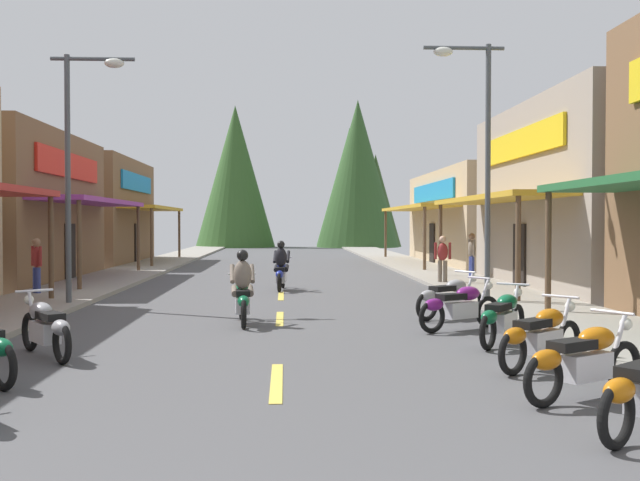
{
  "coord_description": "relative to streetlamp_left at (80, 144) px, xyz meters",
  "views": [
    {
      "loc": [
        0.11,
        -1.96,
        2.12
      ],
      "look_at": [
        1.83,
        33.64,
        1.27
      ],
      "focal_mm": 41.16,
      "sensor_mm": 36.0,
      "label": 1
    }
  ],
  "objects": [
    {
      "name": "ground",
      "position": [
        5.02,
        7.7,
        -4.16
      ],
      "size": [
        9.85,
        78.84,
        0.1
      ],
      "primitive_type": "cube",
      "color": "#4C4C4F"
    },
    {
      "name": "sidewalk_left",
      "position": [
        -1.29,
        7.7,
        -4.05
      ],
      "size": [
        2.77,
        78.84,
        0.12
      ],
      "primitive_type": "cube",
      "color": "gray",
      "rests_on": "ground"
    },
    {
      "name": "sidewalk_right",
      "position": [
        11.33,
        7.7,
        -4.05
      ],
      "size": [
        2.77,
        78.84,
        0.12
      ],
      "primitive_type": "cube",
      "color": "gray",
      "rests_on": "ground"
    },
    {
      "name": "centerline_dashes",
      "position": [
        5.02,
        12.28,
        -4.1
      ],
      "size": [
        0.16,
        56.35,
        0.01
      ],
      "color": "#E0C64C",
      "rests_on": "ground"
    },
    {
      "name": "storefront_left_far",
      "position": [
        -6.21,
        20.29,
        -1.39
      ],
      "size": [
        8.95,
        10.41,
        5.44
      ],
      "color": "brown",
      "rests_on": "ground"
    },
    {
      "name": "storefront_right_far",
      "position": [
        16.56,
        18.49,
        -1.72
      ],
      "size": [
        9.57,
        13.97,
        4.76
      ],
      "color": "tan",
      "rests_on": "ground"
    },
    {
      "name": "streetlamp_left",
      "position": [
        0.0,
        0.0,
        0.0
      ],
      "size": [
        2.08,
        0.3,
        6.33
      ],
      "color": "#474C51",
      "rests_on": "ground"
    },
    {
      "name": "streetlamp_right",
      "position": [
        10.05,
        -0.07,
        0.2
      ],
      "size": [
        2.08,
        0.3,
        6.69
      ],
      "color": "#474C51",
      "rests_on": "ground"
    },
    {
      "name": "motorcycle_parked_right_1",
      "position": [
        8.71,
        -10.11,
        -3.62
      ],
      "size": [
        1.9,
        1.16,
        1.04
      ],
      "rotation": [
        0.0,
        0.0,
        0.53
      ],
      "color": "black",
      "rests_on": "ground"
    },
    {
      "name": "motorcycle_parked_right_2",
      "position": [
        8.85,
        -8.25,
        -3.62
      ],
      "size": [
        1.72,
        1.43,
        1.04
      ],
      "rotation": [
        0.0,
        0.0,
        0.68
      ],
      "color": "black",
      "rests_on": "ground"
    },
    {
      "name": "motorcycle_parked_right_3",
      "position": [
        8.93,
        -6.12,
        -3.62
      ],
      "size": [
        1.34,
        1.79,
        1.04
      ],
      "rotation": [
        0.0,
        0.0,
        0.94
      ],
      "color": "black",
      "rests_on": "ground"
    },
    {
      "name": "motorcycle_parked_right_4",
      "position": [
        8.58,
        -4.41,
        -3.62
      ],
      "size": [
        1.9,
        1.17,
        1.04
      ],
      "rotation": [
        0.0,
        0.0,
        0.53
      ],
      "color": "black",
      "rests_on": "ground"
    },
    {
      "name": "motorcycle_parked_right_5",
      "position": [
        8.78,
        -2.61,
        -3.62
      ],
      "size": [
        1.8,
        1.33,
        1.04
      ],
      "rotation": [
        0.0,
        0.0,
        0.62
      ],
      "color": "black",
      "rests_on": "ground"
    },
    {
      "name": "motorcycle_parked_left_2",
      "position": [
        1.37,
        -7.01,
        -3.62
      ],
      "size": [
        1.34,
        1.79,
        1.04
      ],
      "rotation": [
        0.0,
        0.0,
        2.2
      ],
      "color": "black",
      "rests_on": "ground"
    },
    {
      "name": "rider_cruising_lead",
      "position": [
        4.24,
        -3.34,
        -3.45
      ],
      "size": [
        0.61,
        2.14,
        1.57
      ],
      "rotation": [
        0.0,
        0.0,
        1.66
      ],
      "color": "black",
      "rests_on": "ground"
    },
    {
      "name": "rider_cruising_trailing",
      "position": [
        5.01,
        4.39,
        -3.45
      ],
      "size": [
        0.6,
        2.14,
        1.57
      ],
      "rotation": [
        0.0,
        0.0,
        1.5
      ],
      "color": "black",
      "rests_on": "ground"
    },
    {
      "name": "pedestrian_by_shop",
      "position": [
        -1.97,
        2.63,
        -3.13
      ],
      "size": [
        0.44,
        0.44,
        1.69
      ],
      "rotation": [
        0.0,
        0.0,
        3.9
      ],
      "color": "#333F8C",
      "rests_on": "ground"
    },
    {
      "name": "pedestrian_browsing",
      "position": [
        12.07,
        8.21,
        -3.09
      ],
      "size": [
        0.29,
        0.57,
        1.75
      ],
      "rotation": [
        0.0,
        0.0,
        0.1
      ],
      "color": "#333F8C",
      "rests_on": "ground"
    },
    {
      "name": "pedestrian_waiting",
      "position": [
        10.5,
        5.97,
        -3.13
      ],
      "size": [
        0.55,
        0.35,
        1.69
      ],
      "rotation": [
        0.0,
        0.0,
        4.44
      ],
      "color": "#726659",
      "rests_on": "ground"
    },
    {
      "name": "treeline_backdrop",
      "position": [
        8.21,
        47.59,
        1.91
      ],
      "size": [
        18.39,
        12.4,
        13.01
      ],
      "color": "#2A5823",
      "rests_on": "ground"
    }
  ]
}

